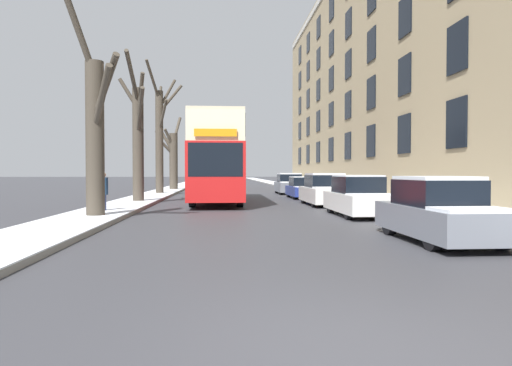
% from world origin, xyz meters
% --- Properties ---
extents(ground_plane, '(320.00, 320.00, 0.00)m').
position_xyz_m(ground_plane, '(0.00, 0.00, 0.00)').
color(ground_plane, '#38383D').
extents(sidewalk_left, '(2.32, 130.00, 0.16)m').
position_xyz_m(sidewalk_left, '(-5.92, 53.00, 0.08)').
color(sidewalk_left, gray).
rests_on(sidewalk_left, ground).
extents(sidewalk_right, '(2.32, 130.00, 0.16)m').
position_xyz_m(sidewalk_right, '(5.92, 53.00, 0.08)').
color(sidewalk_right, gray).
rests_on(sidewalk_right, ground).
extents(terrace_facade_right, '(9.10, 48.30, 16.95)m').
position_xyz_m(terrace_facade_right, '(11.57, 26.02, 8.48)').
color(terrace_facade_right, tan).
rests_on(terrace_facade_right, ground).
extents(bare_tree_left_0, '(2.01, 2.22, 7.27)m').
position_xyz_m(bare_tree_left_0, '(-5.67, 11.77, 3.01)').
color(bare_tree_left_0, '#423A30').
rests_on(bare_tree_left_0, ground).
extents(bare_tree_left_1, '(1.72, 3.24, 7.18)m').
position_xyz_m(bare_tree_left_1, '(-5.67, 19.63, 3.42)').
color(bare_tree_left_1, '#423A30').
rests_on(bare_tree_left_1, ground).
extents(bare_tree_left_2, '(2.36, 2.71, 9.19)m').
position_xyz_m(bare_tree_left_2, '(-5.76, 28.67, 4.24)').
color(bare_tree_left_2, '#423A30').
rests_on(bare_tree_left_2, ground).
extents(bare_tree_left_3, '(2.32, 2.58, 6.61)m').
position_xyz_m(bare_tree_left_3, '(-5.68, 36.19, 2.98)').
color(bare_tree_left_3, '#423A30').
rests_on(bare_tree_left_3, ground).
extents(double_decker_bus, '(2.57, 10.96, 4.40)m').
position_xyz_m(double_decker_bus, '(-1.66, 20.51, 2.49)').
color(double_decker_bus, red).
rests_on(double_decker_bus, ground).
extents(parked_car_0, '(1.69, 4.04, 1.53)m').
position_xyz_m(parked_car_0, '(3.66, 6.25, 0.69)').
color(parked_car_0, slate).
rests_on(parked_car_0, ground).
extents(parked_car_1, '(1.71, 4.23, 1.51)m').
position_xyz_m(parked_car_1, '(3.66, 12.53, 0.69)').
color(parked_car_1, silver).
rests_on(parked_car_1, ground).
extents(parked_car_2, '(1.87, 4.42, 1.58)m').
position_xyz_m(parked_car_2, '(3.66, 18.04, 0.72)').
color(parked_car_2, silver).
rests_on(parked_car_2, ground).
extents(parked_car_3, '(1.69, 4.01, 1.35)m').
position_xyz_m(parked_car_3, '(3.66, 24.09, 0.62)').
color(parked_car_3, navy).
rests_on(parked_car_3, ground).
extents(parked_car_4, '(1.89, 3.98, 1.56)m').
position_xyz_m(parked_car_4, '(3.66, 29.82, 0.71)').
color(parked_car_4, slate).
rests_on(parked_car_4, ground).
extents(pedestrian_left_sidewalk, '(0.35, 0.35, 1.63)m').
position_xyz_m(pedestrian_left_sidewalk, '(-5.94, 13.84, 0.89)').
color(pedestrian_left_sidewalk, navy).
rests_on(pedestrian_left_sidewalk, ground).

